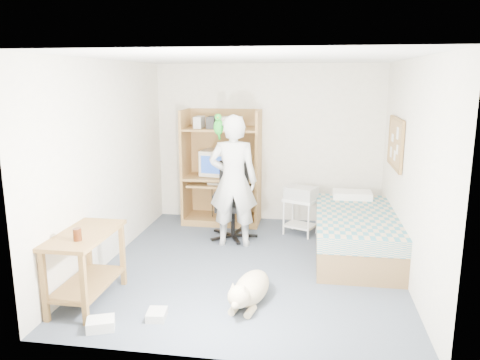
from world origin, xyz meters
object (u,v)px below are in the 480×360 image
Objects in this scene: printer_cart at (301,211)px; office_chair at (233,211)px; dog at (250,289)px; person at (233,181)px; bed at (355,233)px; side_desk at (86,257)px; computer_hutch at (222,172)px.

office_chair is at bearing -140.73° from printer_cart.
office_chair reaches higher than dog.
office_chair is 0.60m from person.
bed is 1.12× the size of person.
side_desk is 0.55× the size of person.
computer_hutch is 1.84× the size of dog.
printer_cart is at bearing -151.98° from person.
person is at bearing 176.37° from bed.
side_desk is 2.30m from person.
computer_hutch is at bearing -175.64° from printer_cart.
side_desk is 1.79× the size of printer_cart.
computer_hutch is at bearing 150.71° from bed.
person reaches higher than dog.
computer_hutch is 0.99× the size of person.
bed reaches higher than printer_cart.
computer_hutch is at bearing -75.65° from person.
bed is at bearing -29.29° from computer_hutch.
office_chair is at bearing 116.16° from dog.
bed is at bearing -18.42° from office_chair.
bed is 2.06× the size of dog.
bed is 3.62× the size of printer_cart.
side_desk is 1.71m from dog.
person is (0.05, -0.31, 0.52)m from office_chair.
side_desk is 3.28m from printer_cart.
computer_hutch is 0.89× the size of bed.
person is 1.85× the size of dog.
office_chair is at bearing 62.77° from side_desk.
printer_cart is at bearing 90.80° from dog.
office_chair is at bearing -67.21° from computer_hutch.
computer_hutch reaches higher than printer_cart.
dog is (1.67, 0.21, -0.33)m from side_desk.
computer_hutch is 1.08m from person.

